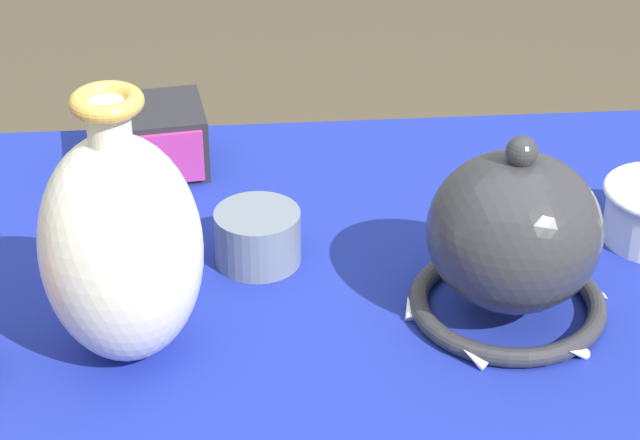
# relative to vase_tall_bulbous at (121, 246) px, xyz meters

# --- Properties ---
(display_table) EXTENTS (1.09, 0.72, 0.73)m
(display_table) POSITION_rel_vase_tall_bulbous_xyz_m (0.21, 0.15, -0.21)
(display_table) COLOR olive
(display_table) RESTS_ON ground_plane
(vase_tall_bulbous) EXTENTS (0.17, 0.17, 0.30)m
(vase_tall_bulbous) POSITION_rel_vase_tall_bulbous_xyz_m (0.00, 0.00, 0.00)
(vase_tall_bulbous) COLOR white
(vase_tall_bulbous) RESTS_ON display_table
(vase_dome_bell) EXTENTS (0.23, 0.22, 0.22)m
(vase_dome_bell) POSITION_rel_vase_tall_bulbous_xyz_m (0.42, 0.04, -0.04)
(vase_dome_bell) COLOR #2D2D33
(vase_dome_bell) RESTS_ON display_table
(mosaic_tile_box) EXTENTS (0.15, 0.14, 0.09)m
(mosaic_tile_box) POSITION_rel_vase_tall_bulbous_xyz_m (0.01, 0.40, -0.09)
(mosaic_tile_box) COLOR #232328
(mosaic_tile_box) RESTS_ON display_table
(pot_squat_slate) EXTENTS (0.10, 0.10, 0.07)m
(pot_squat_slate) POSITION_rel_vase_tall_bulbous_xyz_m (0.14, 0.17, -0.10)
(pot_squat_slate) COLOR slate
(pot_squat_slate) RESTS_ON display_table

